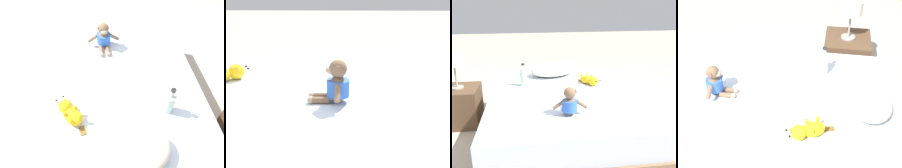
# 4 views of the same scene
# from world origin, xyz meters

# --- Properties ---
(ground_plane) EXTENTS (16.00, 16.00, 0.00)m
(ground_plane) POSITION_xyz_m (0.00, 0.00, 0.00)
(ground_plane) COLOR #B7A893
(bed) EXTENTS (1.42, 1.82, 0.49)m
(bed) POSITION_xyz_m (0.00, 0.00, 0.24)
(bed) COLOR #846647
(bed) RESTS_ON ground_plane
(pillow) EXTENTS (0.59, 0.45, 0.14)m
(pillow) POSITION_xyz_m (-0.03, 0.60, 0.56)
(pillow) COLOR beige
(pillow) RESTS_ON bed
(plush_monkey) EXTENTS (0.29, 0.23, 0.24)m
(plush_monkey) POSITION_xyz_m (0.00, -0.47, 0.59)
(plush_monkey) COLOR brown
(plush_monkey) RESTS_ON bed
(plush_yellow_creature) EXTENTS (0.21, 0.31, 0.10)m
(plush_yellow_creature) POSITION_xyz_m (0.33, 0.23, 0.54)
(plush_yellow_creature) COLOR yellow
(plush_yellow_creature) RESTS_ON bed
(glass_bottle) EXTENTS (0.07, 0.07, 0.24)m
(glass_bottle) POSITION_xyz_m (-0.37, 0.28, 0.58)
(glass_bottle) COLOR #B2D1B7
(glass_bottle) RESTS_ON bed
(nightstand) EXTENTS (0.44, 0.44, 0.43)m
(nightstand) POSITION_xyz_m (-1.10, 0.47, 0.21)
(nightstand) COLOR brown
(nightstand) RESTS_ON ground_plane
(bedside_lamp) EXTENTS (0.21, 0.21, 0.38)m
(bedside_lamp) POSITION_xyz_m (-1.10, 0.47, 0.73)
(bedside_lamp) COLOR gray
(bedside_lamp) RESTS_ON nightstand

